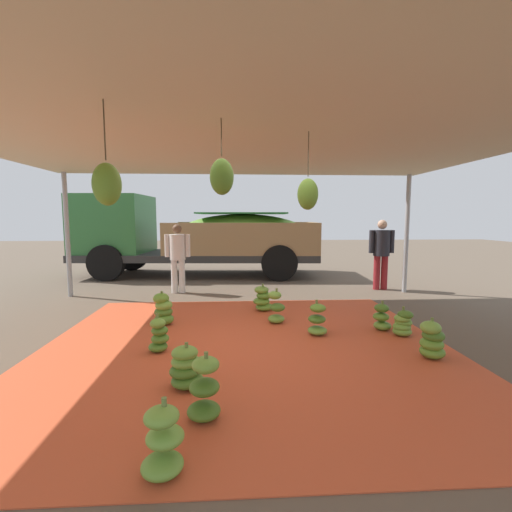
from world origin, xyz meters
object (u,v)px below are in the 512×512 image
Objects in this scene: banana_bunch_1 at (432,341)px; banana_bunch_3 at (163,443)px; cargo_truck_main at (191,235)px; banana_bunch_5 at (163,310)px; banana_bunch_4 at (382,318)px; banana_bunch_8 at (159,336)px; banana_bunch_10 at (186,368)px; banana_bunch_7 at (317,321)px; banana_bunch_9 at (403,324)px; banana_bunch_2 at (263,299)px; banana_bunch_0 at (276,309)px; banana_bunch_6 at (204,390)px; worker_0 at (178,253)px; worker_1 at (381,249)px.

banana_bunch_3 is (-2.89, -1.79, -0.00)m from banana_bunch_1.
cargo_truck_main is at bearing 95.89° from banana_bunch_3.
banana_bunch_4 is at bearing -7.72° from banana_bunch_5.
banana_bunch_10 is (0.47, -0.95, -0.02)m from banana_bunch_8.
banana_bunch_7 is 1.25m from banana_bunch_9.
banana_bunch_1 is at bearing -51.15° from banana_bunch_2.
banana_bunch_0 is 1.65m from banana_bunch_4.
banana_bunch_2 reaches higher than banana_bunch_8.
banana_bunch_5 is at bearing 179.46° from banana_bunch_0.
banana_bunch_8 is at bearing 114.90° from banana_bunch_6.
worker_0 is (-1.06, 5.22, 0.67)m from banana_bunch_6.
banana_bunch_7 is at bearing -48.50° from banana_bunch_0.
worker_0 reaches higher than banana_bunch_0.
banana_bunch_0 is at bearing 71.07° from banana_bunch_6.
banana_bunch_7 is (-1.04, -0.17, 0.02)m from banana_bunch_4.
banana_bunch_5 reaches higher than banana_bunch_9.
banana_bunch_1 is 7.71m from cargo_truck_main.
banana_bunch_2 is 3.60m from worker_1.
banana_bunch_0 is 1.13× the size of banana_bunch_2.
banana_bunch_4 is 0.91× the size of banana_bunch_8.
banana_bunch_6 reaches higher than banana_bunch_10.
banana_bunch_1 is 1.14m from banana_bunch_4.
banana_bunch_7 is at bearing 41.27° from banana_bunch_10.
cargo_truck_main reaches higher than worker_0.
banana_bunch_9 is (2.94, 2.65, -0.04)m from banana_bunch_3.
worker_1 reaches higher than banana_bunch_10.
banana_bunch_0 is 0.82m from banana_bunch_7.
banana_bunch_1 is at bearing -24.01° from banana_bunch_5.
banana_bunch_6 is (-0.77, -3.49, 0.03)m from banana_bunch_2.
worker_1 is (4.50, 3.79, 0.77)m from banana_bunch_8.
banana_bunch_7 is (-1.20, 0.96, -0.01)m from banana_bunch_1.
banana_bunch_7 is at bearing 55.01° from banana_bunch_6.
cargo_truck_main is at bearing 90.61° from worker_0.
worker_0 reaches higher than banana_bunch_4.
banana_bunch_2 is at bearing -66.57° from cargo_truck_main.
banana_bunch_10 is at bearing 112.23° from banana_bunch_6.
banana_bunch_7 is at bearing -63.33° from banana_bunch_2.
worker_1 is at bearing 40.13° from banana_bunch_8.
banana_bunch_8 is (-3.24, -0.72, 0.02)m from banana_bunch_4.
banana_bunch_2 is at bearing 142.42° from banana_bunch_9.
banana_bunch_2 is 2.62m from worker_0.
banana_bunch_6 is 1.17× the size of banana_bunch_8.
banana_bunch_8 reaches higher than banana_bunch_9.
banana_bunch_7 is at bearing -14.84° from banana_bunch_5.
banana_bunch_3 is 7.24m from worker_1.
worker_0 is (-2.54, 3.12, 0.71)m from banana_bunch_7.
banana_bunch_9 is (1.79, -0.72, -0.06)m from banana_bunch_0.
banana_bunch_3 is at bearing -133.15° from banana_bunch_4.
banana_bunch_8 is (-1.65, -1.17, -0.03)m from banana_bunch_0.
banana_bunch_6 reaches higher than banana_bunch_8.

